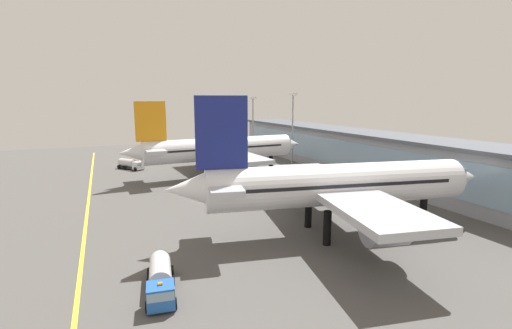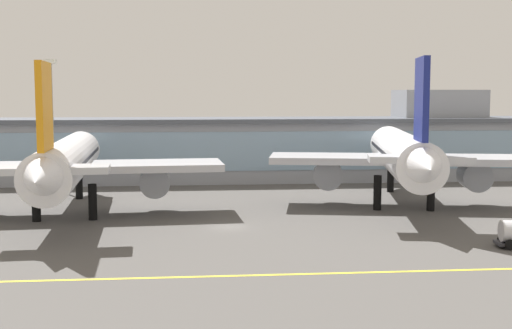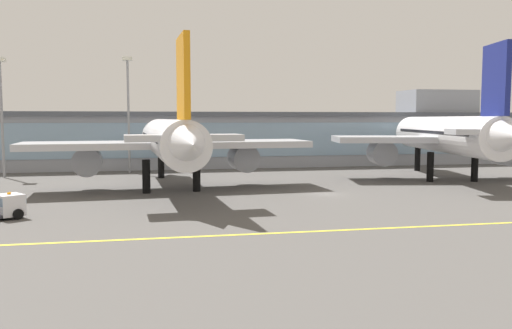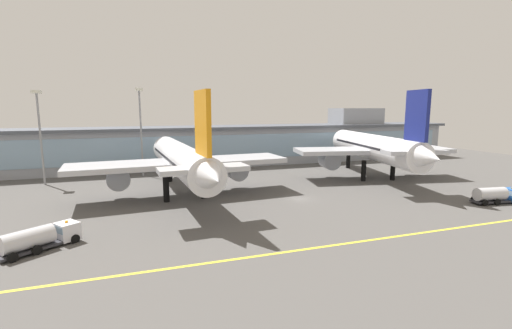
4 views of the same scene
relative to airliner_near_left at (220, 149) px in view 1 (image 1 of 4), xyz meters
name	(u,v)px [view 1 (image 1 of 4)]	position (x,y,z in m)	size (l,w,h in m)	color
ground_plane	(208,200)	(20.76, -9.09, -7.11)	(201.15, 201.15, 0.00)	#514F4C
taxiway_centreline_stripe	(87,213)	(20.76, -31.09, -7.11)	(160.92, 0.50, 0.01)	yellow
terminal_building	(388,157)	(22.68, 35.22, -0.86)	(146.68, 14.00, 16.85)	#9399A3
airliner_near_left	(220,149)	(0.00, 0.00, 0.00)	(41.21, 49.25, 19.43)	black
airliner_near_right	(337,185)	(46.08, 3.38, 0.34)	(38.43, 48.77, 20.32)	black
fuel_tanker_truck	(160,280)	(53.01, -23.14, -5.60)	(9.29, 3.99, 2.90)	black
baggage_tug_near	(131,164)	(-19.35, -20.62, -5.60)	(8.73, 7.30, 2.90)	black
apron_light_mast_west	(293,118)	(-6.68, 25.11, 7.29)	(1.80, 1.80, 21.74)	gray
apron_light_mast_centre	(253,117)	(-27.78, 21.03, 6.71)	(1.80, 1.80, 20.70)	gray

